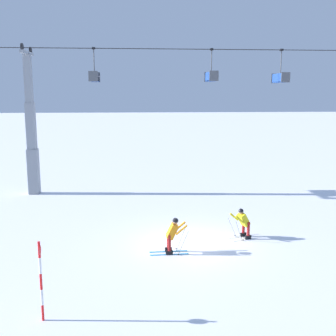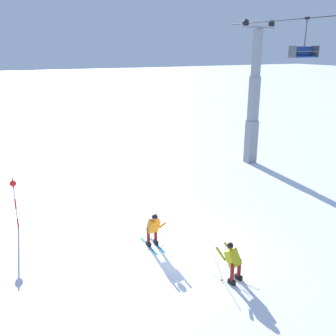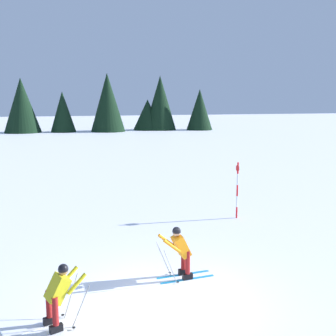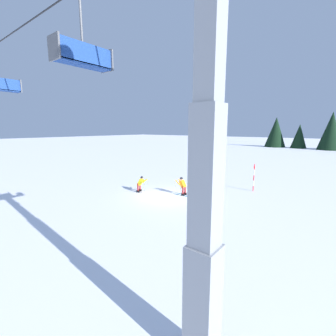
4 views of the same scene
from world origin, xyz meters
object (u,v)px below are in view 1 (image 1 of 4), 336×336
(chairlift_seat_nearest, at_px, (93,76))
(chairlift_seat_middle, at_px, (279,78))
(skier_carving_main, at_px, (172,233))
(skier_distant_uphill, at_px, (243,221))
(lift_tower_near, at_px, (31,133))
(chairlift_seat_second, at_px, (210,76))
(trail_marker_pole, at_px, (41,279))

(chairlift_seat_nearest, distance_m, chairlift_seat_middle, 12.03)
(skier_carving_main, relative_size, skier_distant_uphill, 0.95)
(lift_tower_near, bearing_deg, chairlift_seat_middle, 0.00)
(chairlift_seat_nearest, relative_size, chairlift_seat_middle, 0.99)
(skier_carving_main, xyz_separation_m, chairlift_seat_nearest, (-4.03, 10.94, 6.65))
(chairlift_seat_middle, height_order, skier_distant_uphill, chairlift_seat_middle)
(lift_tower_near, height_order, chairlift_seat_middle, lift_tower_near)
(chairlift_seat_second, xyz_separation_m, skier_distant_uphill, (-0.10, -9.45, -6.74))
(skier_carving_main, xyz_separation_m, chairlift_seat_second, (3.42, 10.94, 6.68))
(trail_marker_pole, height_order, skier_distant_uphill, trail_marker_pole)
(lift_tower_near, xyz_separation_m, chairlift_seat_middle, (16.06, 0.00, 3.50))
(skier_carving_main, height_order, trail_marker_pole, trail_marker_pole)
(trail_marker_pole, bearing_deg, chairlift_seat_nearest, 89.49)
(chairlift_seat_second, height_order, chairlift_seat_middle, same)
(chairlift_seat_middle, distance_m, skier_distant_uphill, 12.47)
(chairlift_seat_middle, relative_size, trail_marker_pole, 0.90)
(chairlift_seat_middle, xyz_separation_m, skier_distant_uphill, (-4.67, -9.45, -6.67))
(chairlift_seat_nearest, distance_m, trail_marker_pole, 16.91)
(chairlift_seat_second, height_order, trail_marker_pole, chairlift_seat_second)
(skier_carving_main, distance_m, trail_marker_pole, 6.35)
(lift_tower_near, bearing_deg, trail_marker_pole, -76.10)
(chairlift_seat_nearest, xyz_separation_m, trail_marker_pole, (-0.14, -15.72, -6.23))
(trail_marker_pole, bearing_deg, skier_distant_uphill, 39.92)
(skier_carving_main, bearing_deg, chairlift_seat_middle, 53.82)
(chairlift_seat_nearest, height_order, skier_distant_uphill, chairlift_seat_nearest)
(lift_tower_near, relative_size, chairlift_seat_middle, 4.36)
(lift_tower_near, distance_m, chairlift_seat_middle, 16.44)
(skier_carving_main, distance_m, chairlift_seat_second, 13.27)
(skier_carving_main, height_order, chairlift_seat_second, chairlift_seat_second)
(chairlift_seat_second, distance_m, trail_marker_pole, 18.54)
(chairlift_seat_second, bearing_deg, lift_tower_near, 180.00)
(chairlift_seat_nearest, bearing_deg, chairlift_seat_middle, 0.00)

